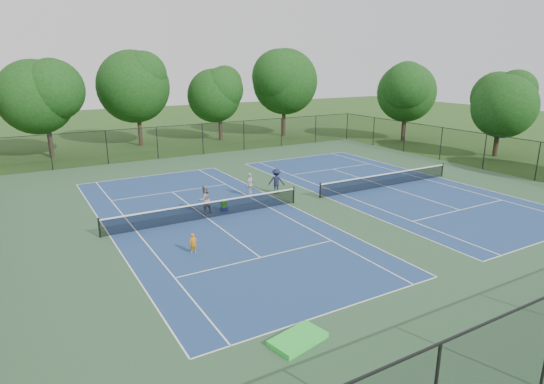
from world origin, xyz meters
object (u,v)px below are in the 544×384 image
bystander_a (250,185)px  ball_crate (224,209)px  ball_hopper (224,204)px  bystander_b (276,181)px  tree_back_d (284,79)px  tree_back_c (219,92)px  child_player (193,243)px  tree_side_e (407,89)px  tree_back_b (136,83)px  tree_back_a (44,93)px  instructor (205,200)px  tree_side_f (502,101)px

bystander_a → ball_crate: bearing=-1.5°
bystander_a → ball_hopper: (-2.87, -2.10, -0.34)m
bystander_b → tree_back_d: bearing=-82.9°
ball_crate → bystander_b: bearing=20.3°
tree_back_c → child_player: 33.09m
ball_crate → tree_side_e: bearing=24.9°
tree_back_c → bystander_b: (-5.86, -22.54, -4.61)m
child_player → tree_back_b: bearing=87.4°
ball_hopper → tree_back_d: bearing=51.4°
tree_side_e → bystander_a: 28.51m
tree_back_a → tree_side_e: 37.36m
tree_back_c → ball_crate: size_ratio=21.20×
tree_back_a → bystander_b: 25.25m
bystander_a → ball_crate: (-2.87, -2.10, -0.67)m
child_player → bystander_b: 10.99m
tree_back_d → tree_side_e: 14.18m
bystander_b → ball_hopper: size_ratio=4.51×
tree_back_a → instructor: 24.49m
tree_back_c → instructor: 27.24m
bystander_a → bystander_b: bystander_b is taller
tree_back_b → ball_crate: tree_back_b is taller
bystander_a → tree_back_a: bearing=-101.8°
ball_hopper → bystander_b: bearing=20.3°
bystander_b → ball_hopper: 5.08m
tree_side_f → ball_crate: (-29.61, -2.29, -5.12)m
tree_back_b → tree_side_f: tree_back_b is taller
tree_back_b → ball_crate: 26.16m
instructor → ball_crate: instructor is taller
tree_back_d → tree_back_c: bearing=172.9°
tree_back_c → tree_back_d: tree_back_d is taller
tree_side_f → bystander_b: (-24.86, -0.54, -4.38)m
tree_back_c → ball_hopper: tree_back_c is taller
tree_back_d → tree_side_e: size_ratio=1.17×
tree_back_b → child_player: 31.42m
tree_back_c → tree_side_f: tree_back_c is taller
tree_back_a → child_player: size_ratio=9.17×
tree_back_a → tree_back_b: bearing=12.5°
child_player → bystander_a: bystander_a is taller
bystander_b → tree_back_a: bearing=-20.7°
child_player → tree_side_e: bearing=37.1°
tree_side_e → child_player: tree_side_e is taller
tree_side_e → bystander_a: tree_side_e is taller
tree_back_c → instructor: size_ratio=4.76×
tree_back_a → tree_back_b: (9.00, 2.00, 0.56)m
tree_back_b → tree_back_d: size_ratio=0.97×
bystander_a → bystander_b: size_ratio=0.92×
tree_back_d → tree_side_f: size_ratio=1.28×
tree_back_b → tree_back_c: 9.12m
tree_side_e → ball_crate: tree_side_e is taller
tree_back_c → ball_crate: 27.04m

